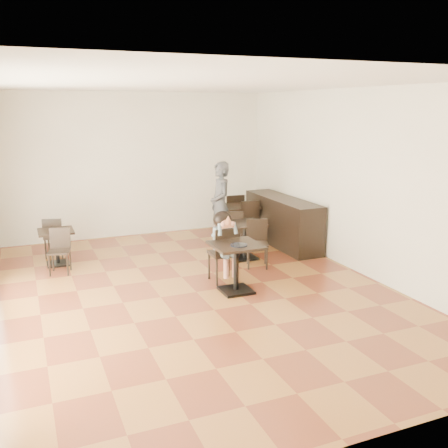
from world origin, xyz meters
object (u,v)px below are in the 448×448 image
child_chair (223,254)px  chair_back_b (253,224)px  cafe_table_back (239,223)px  chair_mid_a (233,231)px  child_table (236,268)px  chair_left_b (59,252)px  child (223,247)px  adult_patron (220,205)px  chair_back_a (233,214)px  cafe_table_mid (245,241)px  chair_left_a (54,237)px  cafe_table_left (57,247)px  chair_mid_b (257,244)px

child_chair → chair_back_b: 2.27m
cafe_table_back → chair_back_b: bearing=-81.5°
chair_mid_a → child_table: bearing=89.9°
child_table → chair_left_b: (-2.51, 2.01, 0.00)m
child → adult_patron: size_ratio=0.67×
chair_mid_a → chair_back_a: 1.42m
child_chair → cafe_table_mid: bearing=-130.7°
child → chair_back_b: 2.27m
cafe_table_mid → chair_left_a: chair_left_a is taller
cafe_table_back → chair_left_b: chair_left_b is taller
adult_patron → cafe_table_mid: size_ratio=2.48×
adult_patron → chair_left_a: adult_patron is taller
cafe_table_left → chair_back_a: chair_back_a is taller
chair_mid_b → adult_patron: bearing=116.0°
cafe_table_back → child_table: bearing=-115.0°
cafe_table_back → chair_left_a: bearing=176.5°
child_table → child_chair: (0.00, 0.55, 0.08)m
cafe_table_left → chair_back_a: size_ratio=0.70×
cafe_table_mid → cafe_table_left: cafe_table_mid is taller
chair_left_a → chair_back_a: chair_back_a is taller
child → cafe_table_left: (-2.51, 2.01, -0.27)m
cafe_table_left → chair_back_b: (3.93, -0.24, 0.14)m
child → cafe_table_mid: bearing=49.3°
adult_patron → cafe_table_back: bearing=121.5°
chair_left_a → chair_back_a: (3.93, 0.31, 0.07)m
child → chair_back_a: 3.20m
chair_back_a → chair_left_b: bearing=23.4°
adult_patron → cafe_table_back: size_ratio=2.29×
child_table → cafe_table_back: bearing=65.0°
child_table → cafe_table_mid: 1.79m
cafe_table_left → chair_left_a: chair_left_a is taller
cafe_table_left → chair_left_b: 0.55m
chair_back_b → chair_mid_b: bearing=-109.2°
cafe_table_mid → cafe_table_back: cafe_table_back is taller
chair_left_b → child: bearing=-15.4°
cafe_table_left → chair_back_b: bearing=-3.5°
adult_patron → chair_mid_a: size_ratio=2.06×
child → cafe_table_back: bearing=60.0°
cafe_table_back → chair_mid_b: 1.91m
child_table → cafe_table_mid: child_table is taller
chair_left_b → chair_back_a: bearing=34.4°
chair_left_a → cafe_table_back: bearing=-168.9°
child → cafe_table_mid: 1.36m
child → chair_back_b: child is taller
adult_patron → child_chair: bearing=-17.3°
adult_patron → chair_mid_a: bearing=16.0°
child_table → chair_back_a: (1.42, 3.42, 0.07)m
cafe_table_mid → chair_back_b: size_ratio=0.77×
child_table → chair_mid_b: 1.34m
chair_mid_a → chair_back_b: bearing=-137.3°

